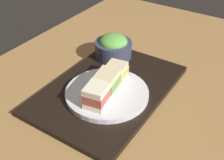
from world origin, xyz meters
TOP-DOWN VIEW (x-y plane):
  - ground_plane at (0.00, 0.00)cm, footprint 140.00×100.00cm
  - serving_tray at (1.14, -6.76)cm, footprint 45.71×30.97cm
  - sandwich_plate at (4.56, -4.86)cm, footprint 23.51×23.51cm
  - sandwich_near at (-1.51, -5.87)cm, footprint 7.80×6.82cm
  - sandwich_middle at (4.56, -4.86)cm, footprint 7.84×6.90cm
  - sandwich_far at (10.64, -3.85)cm, footprint 7.61×6.55cm
  - salad_bowl at (-14.50, -15.03)cm, footprint 12.42×12.42cm

SIDE VIEW (x-z plane):
  - ground_plane at x=0.00cm, z-range -3.00..0.00cm
  - serving_tray at x=1.14cm, z-range 0.00..1.61cm
  - sandwich_plate at x=4.56cm, z-range 1.61..3.13cm
  - salad_bowl at x=-14.50cm, z-range 1.28..9.29cm
  - sandwich_near at x=-1.51cm, z-range 3.13..8.00cm
  - sandwich_far at x=10.64cm, z-range 3.13..9.15cm
  - sandwich_middle at x=4.56cm, z-range 3.13..9.22cm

